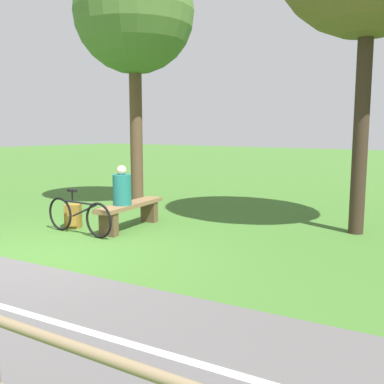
% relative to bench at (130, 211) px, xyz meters
% --- Properties ---
extents(ground_plane, '(80.00, 80.00, 0.00)m').
position_rel_bench_xyz_m(ground_plane, '(2.09, 0.22, -0.35)').
color(ground_plane, '#3D6B28').
extents(paved_path, '(6.45, 36.06, 0.02)m').
position_rel_bench_xyz_m(paved_path, '(3.41, 4.22, -0.35)').
color(paved_path, '#565454').
rests_on(paved_path, ground_plane).
extents(path_centre_line, '(3.60, 31.82, 0.00)m').
position_rel_bench_xyz_m(path_centre_line, '(3.41, 4.22, -0.34)').
color(path_centre_line, silver).
rests_on(path_centre_line, paved_path).
extents(bench, '(1.90, 0.66, 0.51)m').
position_rel_bench_xyz_m(bench, '(0.00, 0.00, 0.00)').
color(bench, brown).
rests_on(bench, ground_plane).
extents(person_seated, '(0.40, 0.40, 0.76)m').
position_rel_bench_xyz_m(person_seated, '(0.26, 0.04, 0.48)').
color(person_seated, '#1E6B66').
rests_on(person_seated, bench).
extents(bicycle, '(0.08, 1.72, 0.84)m').
position_rel_bench_xyz_m(bicycle, '(0.92, -0.44, -0.00)').
color(bicycle, black).
rests_on(bicycle, ground_plane).
extents(backpack, '(0.37, 0.38, 0.47)m').
position_rel_bench_xyz_m(backpack, '(0.63, -0.96, -0.12)').
color(backpack, olive).
rests_on(backpack, ground_plane).
extents(tree_far_left, '(2.90, 2.90, 6.17)m').
position_rel_bench_xyz_m(tree_far_left, '(-1.94, -1.60, 4.33)').
color(tree_far_left, brown).
rests_on(tree_far_left, ground_plane).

